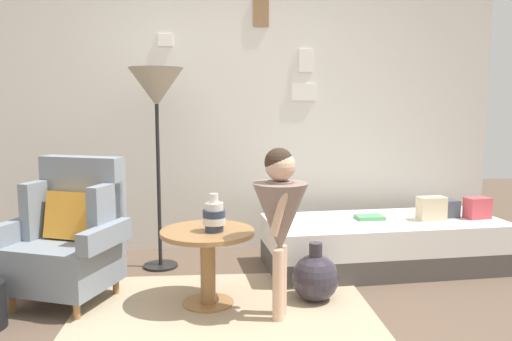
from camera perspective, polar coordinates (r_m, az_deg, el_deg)
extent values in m
cube|color=silver|center=(4.66, -2.83, 7.06)|extent=(4.80, 0.10, 2.60)
cube|color=white|center=(4.69, 5.59, 12.18)|extent=(0.12, 0.02, 0.20)
cube|color=gray|center=(4.69, 5.60, 12.18)|extent=(0.09, 0.01, 0.16)
cube|color=white|center=(4.67, 5.35, 8.77)|extent=(0.22, 0.02, 0.15)
cube|color=#969696|center=(4.67, 5.35, 8.77)|extent=(0.17, 0.01, 0.12)
cube|color=white|center=(4.66, -10.16, 14.20)|extent=(0.13, 0.02, 0.11)
cube|color=beige|center=(4.66, -10.16, 14.20)|extent=(0.10, 0.01, 0.08)
cube|color=olive|center=(4.69, 0.57, 17.34)|extent=(0.14, 0.02, 0.25)
cube|color=#B1B1A8|center=(4.69, 0.57, 17.35)|extent=(0.11, 0.01, 0.19)
cube|color=tan|center=(3.38, -3.65, -15.61)|extent=(1.92, 1.45, 0.01)
cylinder|color=#9E7042|center=(3.73, -25.66, -13.23)|extent=(0.04, 0.04, 0.12)
cylinder|color=#9E7042|center=(3.44, -19.49, -14.65)|extent=(0.04, 0.04, 0.12)
cylinder|color=#9E7042|center=(4.05, -21.36, -11.36)|extent=(0.04, 0.04, 0.12)
cylinder|color=#9E7042|center=(3.79, -15.45, -12.43)|extent=(0.04, 0.04, 0.12)
cube|color=gray|center=(3.68, -20.65, -9.80)|extent=(0.76, 0.74, 0.30)
cube|color=gray|center=(3.76, -18.85, -2.68)|extent=(0.61, 0.34, 0.55)
cube|color=gray|center=(3.83, -23.13, -3.96)|extent=(0.18, 0.32, 0.39)
cube|color=gray|center=(3.52, -16.55, -4.61)|extent=(0.18, 0.32, 0.39)
cube|color=gray|center=(3.81, -24.98, -5.99)|extent=(0.26, 0.50, 0.14)
cube|color=gray|center=(3.42, -16.56, -7.09)|extent=(0.26, 0.50, 0.14)
cube|color=orange|center=(3.68, -19.96, -4.77)|extent=(0.39, 0.28, 0.33)
cube|color=#4C4742|center=(4.35, 14.06, -9.33)|extent=(1.96, 0.97, 0.18)
cube|color=white|center=(4.30, 14.14, -6.78)|extent=(1.96, 0.97, 0.22)
cube|color=#D64C56|center=(4.55, 23.60, -3.88)|extent=(0.22, 0.16, 0.17)
cube|color=#474C56|center=(4.51, 20.69, -4.02)|extent=(0.18, 0.14, 0.14)
cube|color=beige|center=(4.35, 19.09, -4.04)|extent=(0.23, 0.14, 0.19)
cylinder|color=#9E7042|center=(3.52, -5.37, -14.60)|extent=(0.34, 0.34, 0.02)
cylinder|color=#9E7042|center=(3.44, -5.42, -10.89)|extent=(0.10, 0.10, 0.46)
cylinder|color=#9E7042|center=(3.37, -5.47, -6.93)|extent=(0.62, 0.62, 0.03)
cylinder|color=#2D384C|center=(3.32, -4.71, -6.43)|extent=(0.12, 0.12, 0.05)
cylinder|color=silver|center=(3.31, -4.72, -5.64)|extent=(0.15, 0.15, 0.05)
cylinder|color=#2D384C|center=(3.30, -4.73, -4.84)|extent=(0.15, 0.15, 0.05)
cylinder|color=silver|center=(3.29, -4.74, -4.03)|extent=(0.12, 0.12, 0.05)
cylinder|color=silver|center=(3.28, -4.75, -3.11)|extent=(0.06, 0.06, 0.06)
cylinder|color=black|center=(4.33, -10.65, -10.45)|extent=(0.28, 0.28, 0.02)
cylinder|color=black|center=(4.16, -10.90, -0.29)|extent=(0.03, 0.03, 1.52)
cone|color=#9E937F|center=(4.13, -11.14, 9.16)|extent=(0.43, 0.43, 0.30)
cylinder|color=#D8AD8E|center=(3.18, 2.50, -12.82)|extent=(0.07, 0.07, 0.46)
cylinder|color=#D8AD8E|center=(3.27, 2.85, -12.23)|extent=(0.07, 0.07, 0.46)
cone|color=gray|center=(3.11, 2.73, -5.34)|extent=(0.34, 0.34, 0.43)
cylinder|color=gray|center=(3.08, 2.74, -2.72)|extent=(0.17, 0.17, 0.16)
cylinder|color=#D8AD8E|center=(2.98, 2.66, -4.69)|extent=(0.13, 0.09, 0.29)
cylinder|color=#D8AD8E|center=(3.21, 3.50, -3.82)|extent=(0.13, 0.09, 0.29)
sphere|color=#D8AD8E|center=(3.06, 2.76, 0.51)|extent=(0.18, 0.18, 0.18)
sphere|color=#38281E|center=(3.05, 2.58, 0.94)|extent=(0.18, 0.18, 0.18)
cube|color=#58A66D|center=(4.26, 12.62, -5.15)|extent=(0.23, 0.17, 0.03)
sphere|color=#332D38|center=(3.54, 6.67, -11.90)|extent=(0.32, 0.32, 0.32)
cylinder|color=#332D38|center=(3.48, 6.72, -8.78)|extent=(0.09, 0.09, 0.09)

